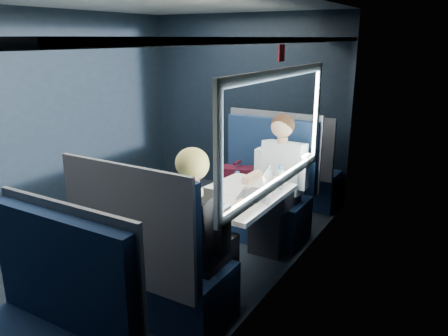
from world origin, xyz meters
The scene contains 12 objects.
ground centered at (0.00, 0.00, -0.01)m, with size 2.80×4.20×0.01m, color black.
room_shell centered at (0.02, 0.00, 1.48)m, with size 3.00×4.40×2.40m.
table centered at (1.03, 0.00, 0.66)m, with size 0.62×1.00×0.74m.
seat_bay_near centered at (0.84, 0.87, 0.42)m, with size 1.04×0.62×1.26m.
seat_bay_far centered at (0.85, -0.87, 0.41)m, with size 1.04×0.62×1.26m.
seat_row_front centered at (0.85, 1.80, 0.41)m, with size 1.04×0.51×1.16m.
man centered at (1.10, 0.70, 0.72)m, with size 0.53×0.56×1.32m.
woman centered at (1.10, -0.71, 0.73)m, with size 0.53×0.56×1.32m.
papers centered at (0.98, 0.09, 0.74)m, with size 0.56×0.81×0.01m, color white.
laptop centered at (1.23, 0.04, 0.81)m, with size 0.33×0.39×0.25m.
bottle_small centered at (1.27, 0.32, 0.83)m, with size 0.06×0.06×0.21m.
cup centered at (1.24, 0.33, 0.79)m, with size 0.07×0.07×0.09m, color white.
Camera 1 is at (2.66, -3.01, 2.00)m, focal length 35.00 mm.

